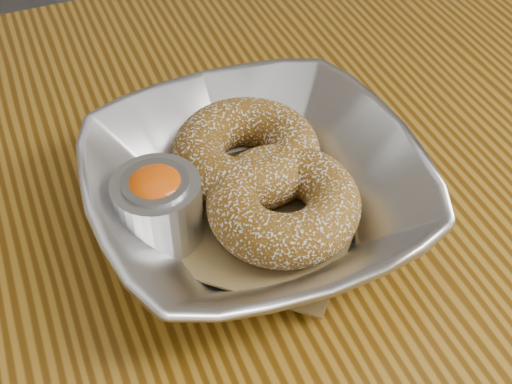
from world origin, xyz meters
name	(u,v)px	position (x,y,z in m)	size (l,w,h in m)	color
table	(392,292)	(0.00, 0.00, 0.65)	(1.20, 0.80, 0.75)	brown
serving_bowl	(256,193)	(-0.11, 0.03, 0.78)	(0.24, 0.24, 0.06)	#B8BABF
parchment	(256,212)	(-0.11, 0.03, 0.76)	(0.14, 0.14, 0.00)	brown
donut_back	(246,152)	(-0.10, 0.08, 0.78)	(0.11, 0.11, 0.04)	brown
donut_front	(283,204)	(-0.10, 0.02, 0.78)	(0.11, 0.11, 0.04)	brown
ramekin	(158,205)	(-0.18, 0.04, 0.79)	(0.06, 0.06, 0.06)	#B8BABF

